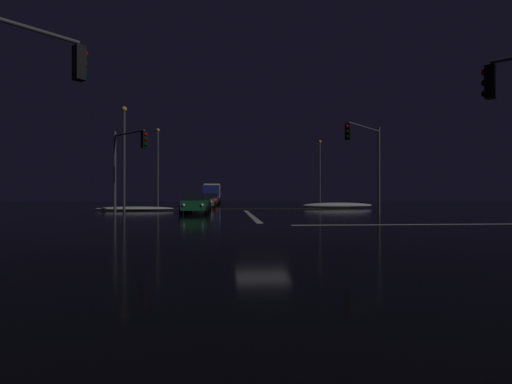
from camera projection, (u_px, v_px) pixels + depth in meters
The scene contains 17 objects.
ground at pixel (263, 227), 18.53m from camera, with size 120.00×120.00×0.10m, color black.
stop_line_north at pixel (251, 215), 27.66m from camera, with size 0.35×15.77×0.01m.
centre_line_ns at pixel (244, 209), 39.23m from camera, with size 22.00×0.15×0.01m.
crosswalk_bar_east at pixel (449, 224), 19.23m from camera, with size 15.77×0.40×0.01m.
snow_bank_left_curb at pixel (135, 209), 34.99m from camera, with size 6.93×1.50×0.38m.
snow_bank_right_curb at pixel (337, 205), 40.99m from camera, with size 7.43×1.50×0.60m.
sedan_green at pixel (195, 203), 29.63m from camera, with size 2.02×4.33×1.57m.
sedan_black at pixel (199, 202), 35.39m from camera, with size 2.02×4.33×1.57m.
sedan_gray at pixel (206, 201), 40.83m from camera, with size 2.02×4.33×1.57m.
sedan_silver at pixel (207, 200), 46.90m from camera, with size 2.02×4.33×1.57m.
sedan_red at pixel (211, 199), 52.69m from camera, with size 2.02×4.33×1.57m.
box_truck at pixel (212, 193), 60.02m from camera, with size 2.68×8.28×3.08m.
traffic_signal_nw at pixel (127, 156), 26.32m from camera, with size 2.88×2.88×5.91m.
traffic_signal_ne at pixel (367, 151), 27.26m from camera, with size 3.73×3.73×6.46m.
streetlamp_left_near at pixel (124, 151), 32.50m from camera, with size 0.44×0.44×8.85m.
streetlamp_right_far at pixel (320, 168), 50.00m from camera, with size 0.44×0.44×8.47m.
streetlamp_left_far at pixel (158, 162), 48.45m from camera, with size 0.44×0.44×9.70m.
Camera 1 is at (-1.71, -18.46, 1.50)m, focal length 27.29 mm.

